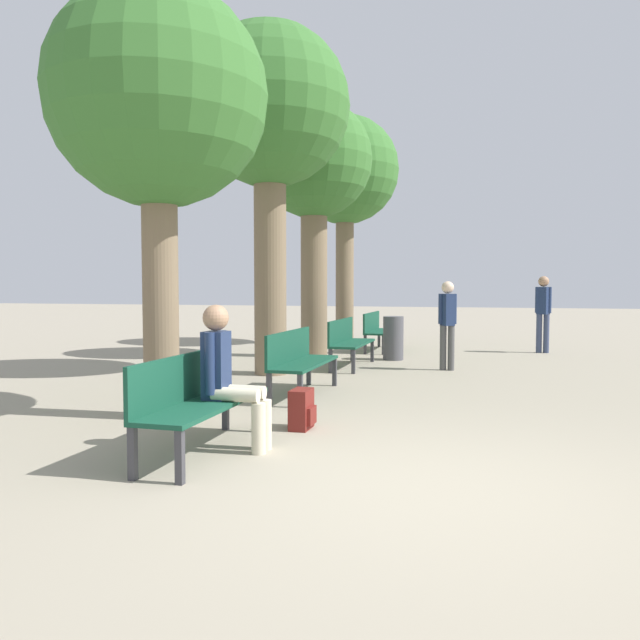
{
  "coord_description": "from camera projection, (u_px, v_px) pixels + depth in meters",
  "views": [
    {
      "loc": [
        0.59,
        -4.6,
        1.5
      ],
      "look_at": [
        -2.08,
        5.12,
        0.95
      ],
      "focal_mm": 35.0,
      "sensor_mm": 36.0,
      "label": 1
    }
  ],
  "objects": [
    {
      "name": "bench_row_2",
      "position": [
        348.0,
        339.0,
        11.53
      ],
      "size": [
        0.49,
        1.84,
        0.88
      ],
      "color": "#144733",
      "rests_on": "ground_plane"
    },
    {
      "name": "bench_row_0",
      "position": [
        196.0,
        395.0,
        5.61
      ],
      "size": [
        0.49,
        1.84,
        0.88
      ],
      "color": "#144733",
      "rests_on": "ground_plane"
    },
    {
      "name": "pedestrian_near",
      "position": [
        447.0,
        319.0,
        11.05
      ],
      "size": [
        0.32,
        0.28,
        1.58
      ],
      "color": "#4C4C4C",
      "rests_on": "ground_plane"
    },
    {
      "name": "tree_row_1",
      "position": [
        270.0,
        114.0,
        10.37
      ],
      "size": [
        2.69,
        2.69,
        5.85
      ],
      "color": "#7A664C",
      "rests_on": "ground_plane"
    },
    {
      "name": "ground_plane",
      "position": [
        406.0,
        486.0,
        4.67
      ],
      "size": [
        80.0,
        80.0,
        0.0
      ],
      "primitive_type": "plane",
      "color": "gray"
    },
    {
      "name": "backpack",
      "position": [
        302.0,
        409.0,
        6.53
      ],
      "size": [
        0.23,
        0.34,
        0.42
      ],
      "color": "maroon",
      "rests_on": "ground_plane"
    },
    {
      "name": "tree_row_3",
      "position": [
        345.0,
        174.0,
        15.71
      ],
      "size": [
        2.73,
        2.73,
        5.79
      ],
      "color": "#7A664C",
      "rests_on": "ground_plane"
    },
    {
      "name": "bench_row_1",
      "position": [
        298.0,
        357.0,
        8.57
      ],
      "size": [
        0.49,
        1.84,
        0.88
      ],
      "color": "#144733",
      "rests_on": "ground_plane"
    },
    {
      "name": "person_seated",
      "position": [
        228.0,
        373.0,
        5.7
      ],
      "size": [
        0.63,
        0.36,
        1.33
      ],
      "color": "beige",
      "rests_on": "ground_plane"
    },
    {
      "name": "tree_row_0",
      "position": [
        158.0,
        102.0,
        6.92
      ],
      "size": [
        2.46,
        2.46,
        4.84
      ],
      "color": "#7A664C",
      "rests_on": "ground_plane"
    },
    {
      "name": "trash_bin",
      "position": [
        393.0,
        338.0,
        12.63
      ],
      "size": [
        0.41,
        0.41,
        0.88
      ],
      "color": "#4C4C51",
      "rests_on": "ground_plane"
    },
    {
      "name": "tree_row_2",
      "position": [
        314.0,
        167.0,
        12.99
      ],
      "size": [
        2.45,
        2.45,
        5.36
      ],
      "color": "#7A664C",
      "rests_on": "ground_plane"
    },
    {
      "name": "pedestrian_mid",
      "position": [
        543.0,
        309.0,
        13.93
      ],
      "size": [
        0.35,
        0.29,
        1.72
      ],
      "color": "#384260",
      "rests_on": "ground_plane"
    },
    {
      "name": "bench_row_3",
      "position": [
        377.0,
        328.0,
        14.49
      ],
      "size": [
        0.49,
        1.84,
        0.88
      ],
      "color": "#144733",
      "rests_on": "ground_plane"
    }
  ]
}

